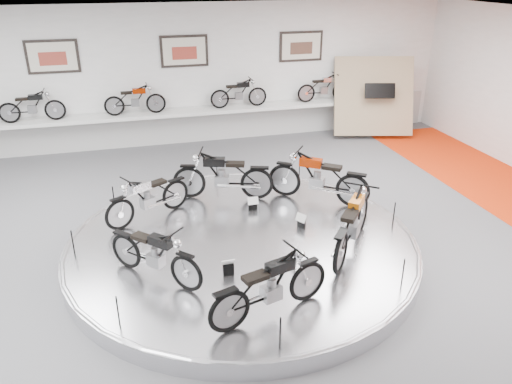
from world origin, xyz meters
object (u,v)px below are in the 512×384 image
object	(u,v)px
bike_b	(223,175)
bike_e	(270,286)
shelf	(189,112)
bike_d	(154,253)
bike_a	(318,177)
bike_c	(148,197)
bike_f	(353,223)
display_platform	(242,246)

from	to	relation	value
bike_b	bike_e	size ratio (longest dim) A/B	1.09
shelf	bike_e	world-z (taller)	bike_e
bike_b	bike_d	xyz separation A→B (m)	(-1.67, -2.70, -0.07)
shelf	bike_a	bearing A→B (deg)	-69.68
bike_c	bike_e	size ratio (longest dim) A/B	0.96
bike_b	bike_c	xyz separation A→B (m)	(-1.61, -0.55, -0.06)
bike_d	bike_a	bearing A→B (deg)	76.10
shelf	bike_f	size ratio (longest dim) A/B	5.91
bike_b	bike_f	bearing A→B (deg)	140.41
shelf	bike_b	distance (m)	4.58
bike_a	bike_d	world-z (taller)	bike_a
shelf	bike_e	xyz separation A→B (m)	(-0.14, -8.64, -0.21)
display_platform	bike_b	distance (m)	1.95
bike_b	bike_d	distance (m)	3.17
shelf	bike_c	world-z (taller)	bike_c
display_platform	bike_f	world-z (taller)	bike_f
display_platform	bike_e	bearing A→B (deg)	-93.62
bike_c	bike_d	bearing A→B (deg)	59.39
bike_b	bike_c	distance (m)	1.70
display_platform	bike_c	world-z (taller)	bike_c
shelf	bike_b	size ratio (longest dim) A/B	6.01
bike_c	display_platform	bearing A→B (deg)	111.83
display_platform	bike_e	world-z (taller)	bike_e
bike_e	display_platform	bearing A→B (deg)	69.57
bike_a	bike_c	size ratio (longest dim) A/B	1.16
bike_c	bike_e	xyz separation A→B (m)	(1.43, -3.52, 0.02)
bike_a	bike_f	distance (m)	2.07
bike_a	bike_f	world-z (taller)	bike_a
display_platform	shelf	bearing A→B (deg)	90.00
bike_c	bike_e	distance (m)	3.80
shelf	bike_c	distance (m)	5.36
shelf	bike_d	bearing A→B (deg)	-102.67
bike_c	bike_f	xyz separation A→B (m)	(3.33, -2.18, 0.07)
shelf	bike_d	distance (m)	7.45
bike_e	bike_b	bearing A→B (deg)	70.68
bike_b	bike_e	xyz separation A→B (m)	(-0.18, -4.06, -0.05)
display_platform	bike_d	size ratio (longest dim) A/B	4.05
bike_b	bike_c	world-z (taller)	bike_b
display_platform	bike_c	distance (m)	2.12
shelf	bike_a	world-z (taller)	bike_a
bike_c	bike_f	size ratio (longest dim) A/B	0.87
bike_d	bike_e	size ratio (longest dim) A/B	0.94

